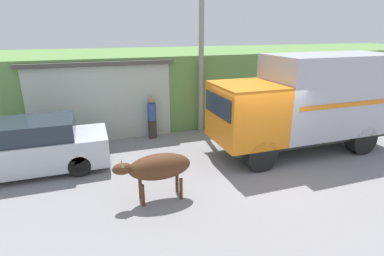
{
  "coord_description": "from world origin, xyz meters",
  "views": [
    {
      "loc": [
        -4.9,
        -7.57,
        4.23
      ],
      "look_at": [
        -2.3,
        -0.04,
        1.59
      ],
      "focal_mm": 28.0,
      "sensor_mm": 36.0,
      "label": 1
    }
  ],
  "objects_px": {
    "cargo_truck": "(310,101)",
    "brown_cow": "(158,167)",
    "parked_suv": "(28,148)",
    "pedestrian_on_hill": "(152,116)",
    "utility_pole": "(201,53)"
  },
  "relations": [
    {
      "from": "cargo_truck",
      "to": "brown_cow",
      "type": "relative_size",
      "value": 3.34
    },
    {
      "from": "brown_cow",
      "to": "parked_suv",
      "type": "xyz_separation_m",
      "value": [
        -3.39,
        2.84,
        -0.12
      ]
    },
    {
      "from": "cargo_truck",
      "to": "parked_suv",
      "type": "relative_size",
      "value": 1.4
    },
    {
      "from": "brown_cow",
      "to": "cargo_truck",
      "type": "bearing_deg",
      "value": 14.53
    },
    {
      "from": "cargo_truck",
      "to": "parked_suv",
      "type": "height_order",
      "value": "cargo_truck"
    },
    {
      "from": "brown_cow",
      "to": "pedestrian_on_hill",
      "type": "bearing_deg",
      "value": 79.88
    },
    {
      "from": "parked_suv",
      "to": "utility_pole",
      "type": "bearing_deg",
      "value": 17.93
    },
    {
      "from": "cargo_truck",
      "to": "parked_suv",
      "type": "xyz_separation_m",
      "value": [
        -9.19,
        1.33,
        -1.06
      ]
    },
    {
      "from": "parked_suv",
      "to": "utility_pole",
      "type": "distance_m",
      "value": 7.11
    },
    {
      "from": "parked_suv",
      "to": "brown_cow",
      "type": "bearing_deg",
      "value": -39.08
    },
    {
      "from": "cargo_truck",
      "to": "utility_pole",
      "type": "height_order",
      "value": "utility_pole"
    },
    {
      "from": "parked_suv",
      "to": "pedestrian_on_hill",
      "type": "relative_size",
      "value": 2.81
    },
    {
      "from": "brown_cow",
      "to": "utility_pole",
      "type": "relative_size",
      "value": 0.31
    },
    {
      "from": "brown_cow",
      "to": "pedestrian_on_hill",
      "type": "distance_m",
      "value": 4.67
    },
    {
      "from": "cargo_truck",
      "to": "pedestrian_on_hill",
      "type": "bearing_deg",
      "value": 147.32
    }
  ]
}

